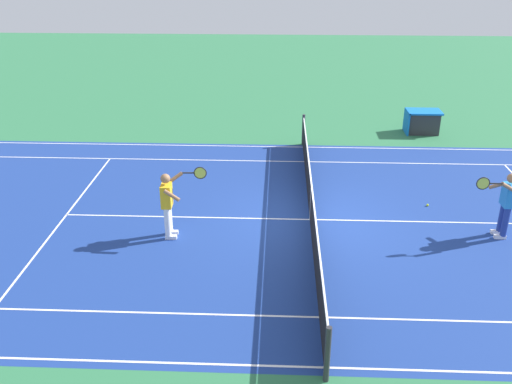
{
  "coord_description": "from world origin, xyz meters",
  "views": [
    {
      "loc": [
        0.84,
        13.03,
        6.69
      ],
      "look_at": [
        1.39,
        0.31,
        0.9
      ],
      "focal_mm": 39.6,
      "sensor_mm": 36.0,
      "label": 1
    }
  ],
  "objects": [
    {
      "name": "ground_plane",
      "position": [
        0.0,
        0.0,
        0.0
      ],
      "size": [
        60.0,
        60.0,
        0.0
      ],
      "primitive_type": "plane",
      "color": "#2D7247"
    },
    {
      "name": "court_slab",
      "position": [
        0.0,
        0.0,
        0.0
      ],
      "size": [
        24.2,
        11.4,
        0.0
      ],
      "primitive_type": "cube",
      "color": "navy",
      "rests_on": "ground_plane"
    },
    {
      "name": "court_line_markings",
      "position": [
        0.0,
        0.0,
        0.0
      ],
      "size": [
        23.85,
        11.05,
        0.01
      ],
      "color": "white",
      "rests_on": "ground_plane"
    },
    {
      "name": "tennis_net",
      "position": [
        0.0,
        0.0,
        0.49
      ],
      "size": [
        0.1,
        11.7,
        1.08
      ],
      "color": "#2D2D33",
      "rests_on": "ground_plane"
    },
    {
      "name": "tennis_player_near",
      "position": [
        3.44,
        1.03,
        0.93
      ],
      "size": [
        1.05,
        0.78,
        1.7
      ],
      "color": "white",
      "rests_on": "ground_plane"
    },
    {
      "name": "tennis_player_far",
      "position": [
        -4.58,
        0.69,
        0.93
      ],
      "size": [
        1.06,
        0.78,
        1.7
      ],
      "color": "navy",
      "rests_on": "ground_plane"
    },
    {
      "name": "tennis_ball",
      "position": [
        -3.22,
        -0.94,
        0.03
      ],
      "size": [
        0.07,
        0.07,
        0.07
      ],
      "primitive_type": "sphere",
      "color": "#CCE01E",
      "rests_on": "ground_plane"
    },
    {
      "name": "equipment_cart_tarped",
      "position": [
        -4.43,
        -7.26,
        0.44
      ],
      "size": [
        1.25,
        0.84,
        0.85
      ],
      "color": "#2D2D33",
      "rests_on": "ground_plane"
    }
  ]
}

